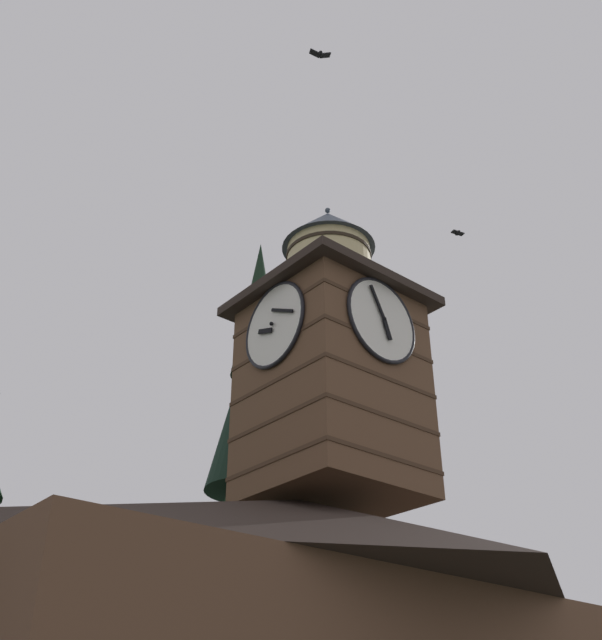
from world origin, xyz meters
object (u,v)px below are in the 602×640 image
object	(u,v)px
pine_tree_behind	(251,553)
flying_bird_high	(458,233)
clock_tower	(331,364)
flying_bird_low	(320,54)
moon	(87,635)

from	to	relation	value
pine_tree_behind	flying_bird_high	size ratio (longest dim) A/B	38.17
clock_tower	flying_bird_low	bearing A→B (deg)	45.82
pine_tree_behind	flying_bird_low	bearing A→B (deg)	62.58
clock_tower	pine_tree_behind	distance (m)	6.94
pine_tree_behind	clock_tower	bearing A→B (deg)	72.36
pine_tree_behind	moon	xyz separation A→B (m)	(-11.78, -35.49, 2.26)
pine_tree_behind	moon	size ratio (longest dim) A/B	8.18
clock_tower	flying_bird_high	xyz separation A→B (m)	(-6.02, 0.07, 6.98)
flying_bird_high	flying_bird_low	xyz separation A→B (m)	(8.48, 2.46, 0.43)
clock_tower	flying_bird_low	size ratio (longest dim) A/B	14.90
pine_tree_behind	moon	bearing A→B (deg)	-108.36
moon	flying_bird_low	bearing A→B (deg)	69.84
pine_tree_behind	flying_bird_low	xyz separation A→B (m)	(4.27, 8.24, 10.90)
flying_bird_high	flying_bird_low	world-z (taller)	flying_bird_low
clock_tower	moon	xyz separation A→B (m)	(-13.60, -41.20, -1.23)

